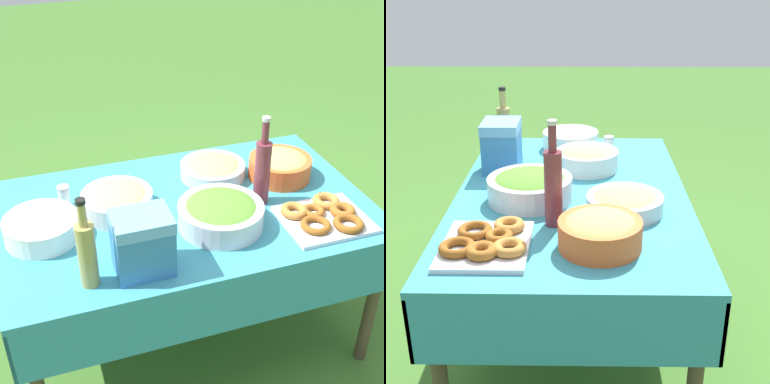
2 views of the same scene
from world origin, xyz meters
The scene contains 12 objects.
ground_plane centered at (0.00, 0.00, 0.00)m, with size 14.00×14.00×0.00m, color #3D6B28.
picnic_table centered at (0.00, 0.00, 0.60)m, with size 1.45×0.91×0.68m.
salad_bowl centered at (-0.08, 0.16, 0.74)m, with size 0.32×0.32×0.11m.
pasta_bowl centered at (0.27, -0.06, 0.73)m, with size 0.28×0.28×0.10m.
donut_platter centered at (-0.47, 0.26, 0.70)m, with size 0.33×0.31×0.05m.
plate_stack centered at (0.56, 0.02, 0.72)m, with size 0.27×0.27×0.08m.
olive_oil_bottle centered at (0.44, 0.33, 0.81)m, with size 0.06×0.06×0.33m.
wine_bottle centered at (-0.29, 0.06, 0.83)m, with size 0.06×0.06×0.37m.
bread_bowl centered at (-0.18, -0.20, 0.72)m, with size 0.28×0.28×0.08m.
fruit_bowl centered at (-0.45, -0.10, 0.74)m, with size 0.27×0.27×0.11m.
cooler_box centered at (0.26, 0.31, 0.79)m, with size 0.19×0.16×0.22m.
salt_shaker centered at (0.46, -0.16, 0.73)m, with size 0.05×0.05×0.09m.
Camera 2 is at (-1.96, -0.05, 1.50)m, focal length 50.00 mm.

